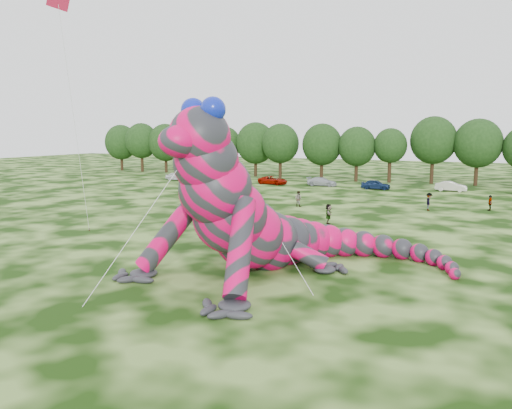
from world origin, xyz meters
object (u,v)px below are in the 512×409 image
object	(u,v)px
tree_4	(225,151)
tree_8	(357,154)
tree_3	(192,150)
spectator_3	(490,203)
tree_9	(390,155)
car_1	(230,177)
tree_10	(433,150)
spectator_4	(192,188)
tree_1	(142,148)
tree_7	(322,152)
car_2	(273,180)
spectator_1	(298,199)
flying_kite	(61,23)
car_4	(376,185)
tree_2	(166,148)
tree_0	(121,148)
tree_11	(477,152)
inflatable_gecko	(266,186)
car_5	(451,186)
spectator_0	(239,206)
car_0	(177,176)
spectator_5	(329,214)
tree_6	(280,151)
tree_5	(256,149)
spectator_2	(429,202)
car_3	(322,182)

from	to	relation	value
tree_4	tree_8	xyz separation A→B (m)	(25.42, -1.73, -0.06)
tree_3	spectator_3	world-z (taller)	tree_3
tree_9	car_1	distance (m)	25.93
tree_9	tree_10	distance (m)	6.52
tree_10	spectator_4	size ratio (longest dim) A/B	6.24
tree_1	tree_7	xyz separation A→B (m)	(38.27, -1.25, -0.17)
car_2	spectator_1	size ratio (longest dim) A/B	2.70
flying_kite	car_4	size ratio (longest dim) A/B	4.40
tree_2	tree_3	xyz separation A→B (m)	(7.30, -1.69, -0.10)
tree_8	tree_0	bearing A→B (deg)	177.44
tree_4	tree_11	xyz separation A→B (m)	(43.43, -0.52, 0.51)
inflatable_gecko	car_5	world-z (taller)	inflatable_gecko
tree_0	tree_4	distance (m)	24.92
spectator_1	spectator_4	size ratio (longest dim) A/B	1.03
car_4	tree_9	bearing A→B (deg)	-1.51
car_1	car_5	size ratio (longest dim) A/B	1.05
car_2	spectator_0	xyz separation A→B (m)	(7.86, -27.10, 0.18)
inflatable_gecko	flying_kite	world-z (taller)	flying_kite
car_5	tree_10	bearing A→B (deg)	20.91
tree_0	car_4	world-z (taller)	tree_0
spectator_1	spectator_0	xyz separation A→B (m)	(-3.67, -7.05, -0.03)
tree_2	car_0	xyz separation A→B (m)	(10.92, -12.58, -4.17)
tree_11	spectator_5	distance (m)	41.62
tree_6	tree_4	bearing A→B (deg)	170.47
tree_11	tree_2	bearing A→B (deg)	179.43
car_2	tree_1	bearing A→B (deg)	80.62
car_2	spectator_4	bearing A→B (deg)	172.16
tree_0	car_5	size ratio (longest dim) A/B	2.29
tree_9	tree_10	bearing A→B (deg)	11.02
spectator_1	tree_5	bearing A→B (deg)	-44.77
tree_1	tree_11	size ratio (longest dim) A/B	0.97
flying_kite	tree_6	bearing A→B (deg)	95.81
tree_2	tree_4	distance (m)	13.38
tree_1	spectator_2	xyz separation A→B (m)	(58.37, -27.99, -3.97)
tree_1	tree_5	xyz separation A→B (m)	(25.23, 0.38, -0.01)
tree_8	spectator_3	bearing A→B (deg)	-50.53
tree_8	car_5	world-z (taller)	tree_8
tree_0	spectator_1	bearing A→B (deg)	-32.23
tree_0	tree_1	world-z (taller)	tree_1
tree_9	car_0	distance (m)	35.18
tree_11	tree_1	bearing A→B (deg)	-179.87
tree_1	tree_3	distance (m)	12.68
tree_11	car_0	xyz separation A→B (m)	(-45.88, -12.02, -4.38)
flying_kite	car_3	bearing A→B (deg)	83.80
flying_kite	tree_4	size ratio (longest dim) A/B	1.97
tree_9	tree_1	bearing A→B (deg)	179.18
tree_4	tree_11	world-z (taller)	tree_11
car_4	car_5	distance (m)	10.05
spectator_0	spectator_3	xyz separation A→B (m)	(22.69, 12.88, -0.02)
car_0	spectator_5	xyz separation A→B (m)	(34.85, -27.91, 0.25)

